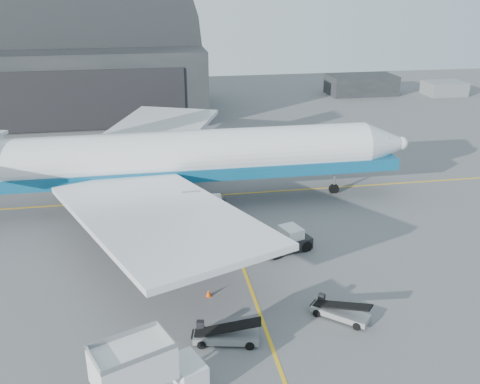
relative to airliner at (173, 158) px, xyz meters
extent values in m
plane|color=#565659|center=(4.82, -18.40, -5.22)|extent=(200.00, 200.00, 0.00)
cube|color=#ECB016|center=(4.82, 1.60, -5.21)|extent=(80.00, 0.25, 0.02)
cube|color=#ECB016|center=(4.82, -20.40, -5.21)|extent=(0.25, 40.00, 0.02)
cube|color=black|center=(-17.18, 46.60, 0.78)|extent=(50.00, 28.00, 12.00)
cube|color=black|center=(-17.18, 32.50, -0.22)|extent=(42.00, 0.40, 9.50)
cube|color=black|center=(42.82, 53.60, -5.22)|extent=(14.00, 8.00, 4.00)
cube|color=gray|center=(59.82, 49.60, -5.22)|extent=(8.00, 6.00, 2.80)
cylinder|color=white|center=(2.17, 0.00, 0.30)|extent=(38.26, 5.10, 5.10)
cone|color=white|center=(23.64, 0.00, 0.30)|extent=(4.68, 5.10, 5.10)
sphere|color=white|center=(25.77, 0.00, 0.30)|extent=(1.49, 1.49, 1.49)
cube|color=black|center=(22.37, 0.00, 0.94)|extent=(2.76, 2.34, 0.74)
cube|color=#0E537A|center=(2.17, 0.00, -1.34)|extent=(44.64, 5.15, 1.28)
cube|color=white|center=(-2.08, -12.75, -0.76)|extent=(19.60, 26.06, 1.55)
cube|color=white|center=(-2.08, 12.75, -0.76)|extent=(19.60, 26.06, 1.55)
cylinder|color=gray|center=(1.11, -8.50, -2.46)|extent=(5.53, 2.87, 2.87)
cylinder|color=gray|center=(1.11, 8.50, -2.46)|extent=(5.53, 2.87, 2.87)
cylinder|color=#A5A5AA|center=(18.12, 0.00, -3.73)|extent=(0.30, 0.30, 2.98)
cylinder|color=black|center=(18.12, 0.00, -4.74)|extent=(1.17, 0.37, 1.17)
cylinder|color=black|center=(0.05, -3.40, -4.64)|extent=(1.38, 0.48, 1.38)
cylinder|color=black|center=(0.05, 3.40, -4.64)|extent=(1.38, 0.48, 1.38)
cube|color=silver|center=(-1.01, -28.93, -3.85)|extent=(2.40, 2.78, 1.62)
cube|color=black|center=(-0.31, -28.63, -3.60)|extent=(0.83, 1.80, 0.91)
cube|color=silver|center=(-3.99, -30.19, -1.78)|extent=(4.90, 3.99, 2.03)
cylinder|color=black|center=(-1.70, -28.07, -4.82)|extent=(0.86, 0.60, 0.81)
cube|color=black|center=(9.06, -12.48, -4.59)|extent=(5.13, 3.78, 1.03)
cube|color=silver|center=(9.71, -12.27, -3.67)|extent=(2.15, 2.45, 1.03)
cylinder|color=black|center=(10.93, -13.09, -4.76)|extent=(1.10, 0.69, 1.03)
cylinder|color=black|center=(10.25, -10.90, -4.76)|extent=(1.10, 0.69, 1.03)
cylinder|color=black|center=(7.87, -14.05, -4.76)|extent=(1.10, 0.69, 1.03)
cylinder|color=black|center=(7.18, -11.86, -4.76)|extent=(1.10, 0.69, 1.03)
cube|color=gray|center=(1.91, -24.73, -4.77)|extent=(4.60, 2.37, 0.45)
cube|color=black|center=(1.91, -24.73, -4.07)|extent=(4.78, 1.94, 1.27)
cube|color=black|center=(0.26, -23.82, -4.27)|extent=(0.57, 0.49, 0.60)
cylinder|color=black|center=(3.32, -25.75, -4.92)|extent=(0.64, 0.37, 0.60)
cylinder|color=black|center=(3.61, -24.38, -4.92)|extent=(0.64, 0.37, 0.60)
cylinder|color=black|center=(0.20, -25.08, -4.92)|extent=(0.64, 0.37, 0.60)
cylinder|color=black|center=(0.49, -23.72, -4.92)|extent=(0.64, 0.37, 0.60)
cube|color=gray|center=(10.40, -23.44, -4.80)|extent=(4.05, 3.80, 0.42)
cube|color=black|center=(10.40, -23.44, -4.14)|extent=(3.94, 3.63, 1.20)
cube|color=black|center=(9.47, -21.93, -4.33)|extent=(0.60, 0.59, 0.57)
cylinder|color=black|center=(11.09, -24.94, -4.94)|extent=(0.58, 0.55, 0.57)
cylinder|color=black|center=(11.97, -23.95, -4.94)|extent=(0.58, 0.55, 0.57)
cylinder|color=black|center=(8.83, -22.94, -4.94)|extent=(0.58, 0.55, 0.57)
cylinder|color=black|center=(9.70, -21.95, -4.94)|extent=(0.58, 0.55, 0.57)
cube|color=#E64D07|center=(1.39, -18.92, -5.21)|extent=(0.40, 0.40, 0.03)
cone|color=#E64D07|center=(1.39, -18.92, -4.93)|extent=(0.40, 0.40, 0.58)
camera|label=1|loc=(-2.35, -54.17, 17.52)|focal=40.00mm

